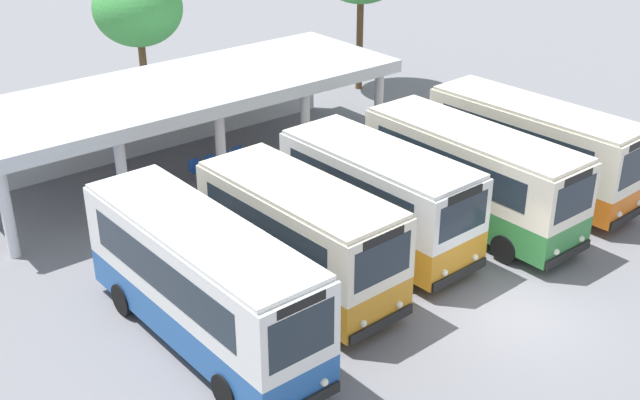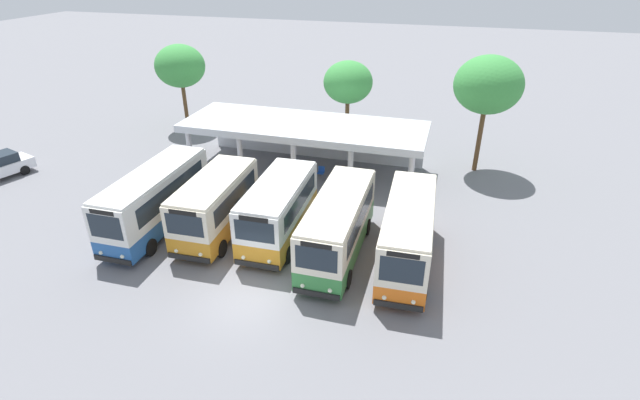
# 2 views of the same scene
# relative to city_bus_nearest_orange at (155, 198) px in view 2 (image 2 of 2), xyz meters

# --- Properties ---
(ground_plane) EXTENTS (180.00, 180.00, 0.00)m
(ground_plane) POSITION_rel_city_bus_nearest_orange_xyz_m (7.13, -4.35, -1.86)
(ground_plane) COLOR slate
(city_bus_nearest_orange) EXTENTS (2.35, 8.13, 3.37)m
(city_bus_nearest_orange) POSITION_rel_city_bus_nearest_orange_xyz_m (0.00, 0.00, 0.00)
(city_bus_nearest_orange) COLOR black
(city_bus_nearest_orange) RESTS_ON ground
(city_bus_second_in_row) EXTENTS (2.61, 6.61, 3.25)m
(city_bus_second_in_row) POSITION_rel_city_bus_nearest_orange_xyz_m (3.38, 0.40, -0.06)
(city_bus_second_in_row) COLOR black
(city_bus_second_in_row) RESTS_ON ground
(city_bus_middle_cream) EXTENTS (2.60, 6.76, 3.23)m
(city_bus_middle_cream) POSITION_rel_city_bus_nearest_orange_xyz_m (6.75, 0.86, -0.07)
(city_bus_middle_cream) COLOR black
(city_bus_middle_cream) RESTS_ON ground
(city_bus_fourth_amber) EXTENTS (2.39, 7.78, 3.25)m
(city_bus_fourth_amber) POSITION_rel_city_bus_nearest_orange_xyz_m (10.13, 0.14, -0.06)
(city_bus_fourth_amber) COLOR black
(city_bus_fourth_amber) RESTS_ON ground
(city_bus_fifth_blue) EXTENTS (2.54, 7.79, 3.29)m
(city_bus_fifth_blue) POSITION_rel_city_bus_nearest_orange_xyz_m (13.51, 0.34, -0.04)
(city_bus_fifth_blue) COLOR black
(city_bus_fifth_blue) RESTS_ON ground
(terminal_canopy) EXTENTS (16.37, 5.70, 3.40)m
(terminal_canopy) POSITION_rel_city_bus_nearest_orange_xyz_m (5.32, 10.33, 0.78)
(terminal_canopy) COLOR silver
(terminal_canopy) RESTS_ON ground
(waiting_chair_end_by_column) EXTENTS (0.45, 0.45, 0.86)m
(waiting_chair_end_by_column) POSITION_rel_city_bus_nearest_orange_xyz_m (4.95, 8.62, -1.33)
(waiting_chair_end_by_column) COLOR slate
(waiting_chair_end_by_column) RESTS_ON ground
(waiting_chair_second_from_end) EXTENTS (0.45, 0.45, 0.86)m
(waiting_chair_second_from_end) POSITION_rel_city_bus_nearest_orange_xyz_m (5.58, 8.57, -1.33)
(waiting_chair_second_from_end) COLOR slate
(waiting_chair_second_from_end) RESTS_ON ground
(waiting_chair_middle_seat) EXTENTS (0.45, 0.45, 0.86)m
(waiting_chair_middle_seat) POSITION_rel_city_bus_nearest_orange_xyz_m (6.20, 8.55, -1.33)
(waiting_chair_middle_seat) COLOR slate
(waiting_chair_middle_seat) RESTS_ON ground
(waiting_chair_fourth_seat) EXTENTS (0.45, 0.45, 0.86)m
(waiting_chair_fourth_seat) POSITION_rel_city_bus_nearest_orange_xyz_m (6.83, 8.62, -1.33)
(waiting_chair_fourth_seat) COLOR slate
(waiting_chair_fourth_seat) RESTS_ON ground
(roadside_tree_behind_canopy) EXTENTS (3.75, 3.75, 6.40)m
(roadside_tree_behind_canopy) POSITION_rel_city_bus_nearest_orange_xyz_m (6.87, 15.85, 2.93)
(roadside_tree_behind_canopy) COLOR brown
(roadside_tree_behind_canopy) RESTS_ON ground
(roadside_tree_east_of_canopy) EXTENTS (4.40, 4.40, 7.87)m
(roadside_tree_east_of_canopy) POSITION_rel_city_bus_nearest_orange_xyz_m (16.78, 13.00, 4.12)
(roadside_tree_east_of_canopy) COLOR brown
(roadside_tree_east_of_canopy) RESTS_ON ground
(roadside_tree_west_of_canopy) EXTENTS (4.04, 4.04, 7.03)m
(roadside_tree_west_of_canopy) POSITION_rel_city_bus_nearest_orange_xyz_m (-7.10, 15.27, 3.43)
(roadside_tree_west_of_canopy) COLOR brown
(roadside_tree_west_of_canopy) RESTS_ON ground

